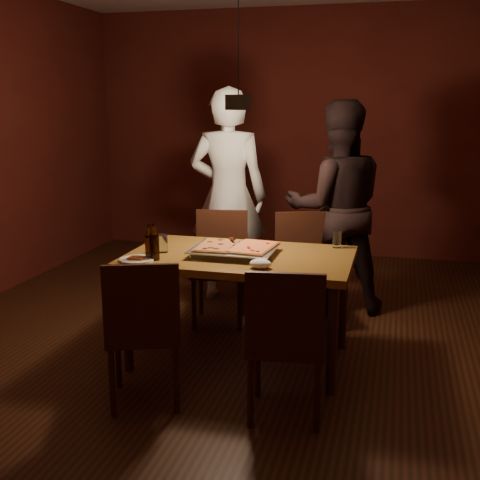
% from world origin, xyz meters
% --- Properties ---
extents(room_shell, '(6.00, 6.00, 6.00)m').
position_xyz_m(room_shell, '(0.00, 0.00, 1.40)').
color(room_shell, '#3A1C0F').
rests_on(room_shell, ground).
extents(dining_table, '(1.50, 0.90, 0.75)m').
position_xyz_m(dining_table, '(0.06, -0.19, 0.68)').
color(dining_table, brown).
rests_on(dining_table, floor).
extents(chair_far_left, '(0.48, 0.48, 0.49)m').
position_xyz_m(chair_far_left, '(-0.30, 0.54, 0.54)').
color(chair_far_left, '#38190F').
rests_on(chair_far_left, floor).
extents(chair_far_right, '(0.54, 0.54, 0.49)m').
position_xyz_m(chair_far_right, '(0.37, 0.63, 0.54)').
color(chair_far_right, '#38190F').
rests_on(chair_far_right, floor).
extents(chair_near_left, '(0.54, 0.54, 0.49)m').
position_xyz_m(chair_near_left, '(-0.30, -0.99, 0.54)').
color(chair_near_left, '#38190F').
rests_on(chair_near_left, floor).
extents(chair_near_right, '(0.47, 0.47, 0.49)m').
position_xyz_m(chair_near_right, '(0.52, -0.95, 0.54)').
color(chair_near_right, '#38190F').
rests_on(chair_near_right, floor).
extents(pizza_tray, '(0.58, 0.49, 0.05)m').
position_xyz_m(pizza_tray, '(0.02, -0.20, 0.77)').
color(pizza_tray, silver).
rests_on(pizza_tray, dining_table).
extents(pizza_meat, '(0.24, 0.38, 0.02)m').
position_xyz_m(pizza_meat, '(-0.10, -0.21, 0.81)').
color(pizza_meat, maroon).
rests_on(pizza_meat, pizza_tray).
extents(pizza_cheese, '(0.29, 0.43, 0.02)m').
position_xyz_m(pizza_cheese, '(0.15, -0.19, 0.81)').
color(pizza_cheese, gold).
rests_on(pizza_cheese, pizza_tray).
extents(spatula, '(0.19, 0.25, 0.04)m').
position_xyz_m(spatula, '(0.03, -0.18, 0.81)').
color(spatula, silver).
rests_on(spatula, pizza_tray).
extents(beer_bottle_a, '(0.06, 0.06, 0.23)m').
position_xyz_m(beer_bottle_a, '(-0.48, -0.45, 0.87)').
color(beer_bottle_a, black).
rests_on(beer_bottle_a, dining_table).
extents(beer_bottle_b, '(0.06, 0.06, 0.24)m').
position_xyz_m(beer_bottle_b, '(-0.44, -0.47, 0.87)').
color(beer_bottle_b, black).
rests_on(beer_bottle_b, dining_table).
extents(water_glass_left, '(0.08, 0.08, 0.12)m').
position_xyz_m(water_glass_left, '(-0.47, -0.26, 0.81)').
color(water_glass_left, silver).
rests_on(water_glass_left, dining_table).
extents(water_glass_right, '(0.06, 0.06, 0.12)m').
position_xyz_m(water_glass_right, '(0.67, 0.18, 0.81)').
color(water_glass_right, silver).
rests_on(water_glass_right, dining_table).
extents(plate_slice, '(0.22, 0.22, 0.03)m').
position_xyz_m(plate_slice, '(-0.54, -0.53, 0.76)').
color(plate_slice, white).
rests_on(plate_slice, dining_table).
extents(napkin, '(0.14, 0.10, 0.06)m').
position_xyz_m(napkin, '(0.27, -0.49, 0.78)').
color(napkin, white).
rests_on(napkin, dining_table).
extents(diner_white, '(0.72, 0.50, 1.88)m').
position_xyz_m(diner_white, '(-0.38, 1.08, 0.94)').
color(diner_white, silver).
rests_on(diner_white, floor).
extents(diner_dark, '(1.02, 0.89, 1.78)m').
position_xyz_m(diner_dark, '(0.58, 1.02, 0.89)').
color(diner_dark, black).
rests_on(diner_dark, floor).
extents(pendant_lamp, '(0.18, 0.18, 1.10)m').
position_xyz_m(pendant_lamp, '(0.00, 0.00, 1.76)').
color(pendant_lamp, black).
rests_on(pendant_lamp, ceiling).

